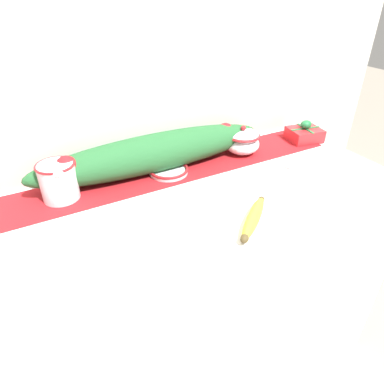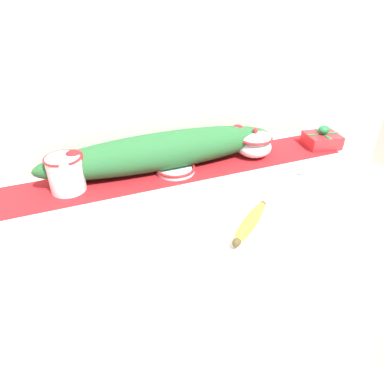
{
  "view_description": "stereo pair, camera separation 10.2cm",
  "coord_description": "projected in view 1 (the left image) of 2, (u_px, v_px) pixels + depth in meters",
  "views": [
    {
      "loc": [
        -0.41,
        -0.8,
        1.47
      ],
      "look_at": [
        0.01,
        -0.04,
        0.93
      ],
      "focal_mm": 32.0,
      "sensor_mm": 36.0,
      "label": 1
    },
    {
      "loc": [
        -0.32,
        -0.84,
        1.47
      ],
      "look_at": [
        0.01,
        -0.04,
        0.93
      ],
      "focal_mm": 32.0,
      "sensor_mm": 36.0,
      "label": 2
    }
  ],
  "objects": [
    {
      "name": "back_wall",
      "position": [
        139.0,
        72.0,
        1.14
      ],
      "size": [
        2.3,
        0.04,
        2.4
      ],
      "primitive_type": "cube",
      "color": "silver",
      "rests_on": "ground_plane"
    },
    {
      "name": "ground_plane",
      "position": [
        187.0,
        363.0,
        1.54
      ],
      "size": [
        12.0,
        12.0,
        0.0
      ],
      "primitive_type": "plane",
      "color": "gray"
    },
    {
      "name": "table_runner",
      "position": [
        160.0,
        174.0,
        1.21
      ],
      "size": [
        1.38,
        0.2,
        0.0
      ],
      "primitive_type": "cube",
      "color": "#A8191E",
      "rests_on": "countertop"
    },
    {
      "name": "cream_pitcher",
      "position": [
        58.0,
        180.0,
        1.04
      ],
      "size": [
        0.12,
        0.14,
        0.12
      ],
      "color": "white",
      "rests_on": "countertop"
    },
    {
      "name": "small_dish",
      "position": [
        169.0,
        170.0,
        1.21
      ],
      "size": [
        0.14,
        0.14,
        0.02
      ],
      "color": "white",
      "rests_on": "countertop"
    },
    {
      "name": "gift_box",
      "position": [
        304.0,
        134.0,
        1.45
      ],
      "size": [
        0.15,
        0.13,
        0.09
      ],
      "rotation": [
        0.0,
        0.0,
        -0.18
      ],
      "color": "red",
      "rests_on": "countertop"
    },
    {
      "name": "countertop",
      "position": [
        186.0,
        296.0,
        1.3
      ],
      "size": [
        1.5,
        0.6,
        0.88
      ],
      "primitive_type": "cube",
      "color": "silver",
      "rests_on": "ground_plane"
    },
    {
      "name": "sugar_bowl",
      "position": [
        242.0,
        141.0,
        1.33
      ],
      "size": [
        0.13,
        0.13,
        0.11
      ],
      "color": "white",
      "rests_on": "countertop"
    },
    {
      "name": "poinsettia_garland",
      "position": [
        154.0,
        152.0,
        1.2
      ],
      "size": [
        0.87,
        0.15,
        0.13
      ],
      "color": "#235B2D",
      "rests_on": "countertop"
    },
    {
      "name": "spoon",
      "position": [
        289.0,
        167.0,
        1.25
      ],
      "size": [
        0.16,
        0.03,
        0.01
      ],
      "rotation": [
        0.0,
        0.0,
        0.1
      ],
      "color": "silver",
      "rests_on": "countertop"
    },
    {
      "name": "banana",
      "position": [
        253.0,
        218.0,
        0.96
      ],
      "size": [
        0.19,
        0.16,
        0.04
      ],
      "rotation": [
        0.0,
        0.0,
        0.68
      ],
      "color": "yellow",
      "rests_on": "countertop"
    }
  ]
}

